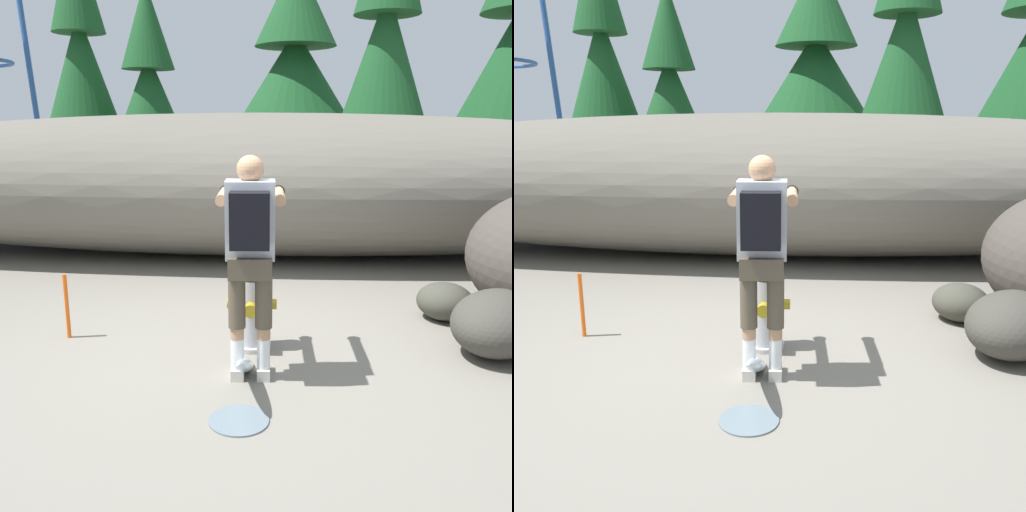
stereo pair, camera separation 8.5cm
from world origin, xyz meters
TOP-DOWN VIEW (x-y plane):
  - ground_plane at (0.00, 0.00)m, footprint 56.00×56.00m
  - dirt_embankment at (0.00, 3.91)m, footprint 16.38×3.20m
  - fire_hydrant at (0.16, 0.26)m, footprint 0.42×0.38m
  - hydrant_water_jet at (0.16, -0.51)m, footprint 0.40×1.29m
  - utility_worker at (0.18, -0.27)m, footprint 0.57×0.99m
  - boulder_small at (2.24, 0.27)m, footprint 1.18×1.21m
  - boulder_outlier at (2.02, 1.09)m, footprint 0.76×0.76m
  - pine_tree_far_left at (-4.45, 9.04)m, footprint 1.89×1.89m
  - pine_tree_left at (-2.72, 8.47)m, footprint 1.80×1.80m
  - pine_tree_center at (0.52, 9.20)m, footprint 2.89×2.89m
  - pine_tree_right at (2.11, 6.30)m, footprint 1.82×1.82m
  - survey_stake at (-1.53, 0.38)m, footprint 0.04×0.04m

SIDE VIEW (x-z plane):
  - ground_plane at x=0.00m, z-range -0.04..0.00m
  - hydrant_water_jet at x=0.16m, z-range -0.16..0.43m
  - boulder_outlier at x=2.02m, z-range 0.00..0.37m
  - boulder_small at x=2.24m, z-range 0.00..0.55m
  - survey_stake at x=-1.53m, z-range 0.00..0.60m
  - fire_hydrant at x=0.16m, z-range -0.03..0.74m
  - dirt_embankment at x=0.00m, z-range 0.00..2.04m
  - utility_worker at x=0.18m, z-range 0.23..1.92m
  - pine_tree_left at x=-2.72m, z-range 0.27..5.14m
  - pine_tree_center at x=0.52m, z-range 0.52..5.95m
  - pine_tree_right at x=2.11m, z-range 0.36..6.33m
  - pine_tree_far_left at x=-4.45m, z-range 0.33..6.61m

